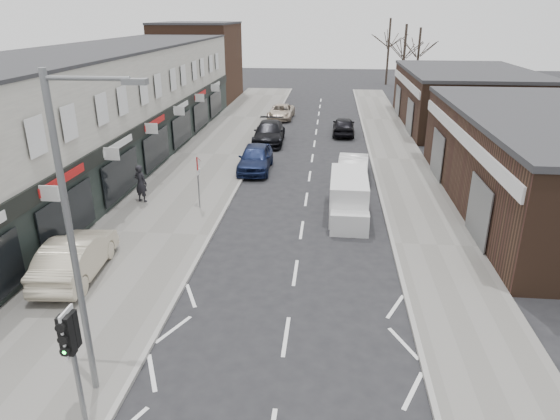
% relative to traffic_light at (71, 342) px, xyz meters
% --- Properties ---
extents(ground, '(160.00, 160.00, 0.00)m').
position_rel_traffic_light_xyz_m(ground, '(4.40, 2.02, -2.41)').
color(ground, black).
rests_on(ground, ground).
extents(pavement_left, '(5.50, 64.00, 0.12)m').
position_rel_traffic_light_xyz_m(pavement_left, '(-2.35, 24.02, -2.35)').
color(pavement_left, slate).
rests_on(pavement_left, ground).
extents(pavement_right, '(3.50, 64.00, 0.12)m').
position_rel_traffic_light_xyz_m(pavement_right, '(10.15, 24.02, -2.35)').
color(pavement_right, slate).
rests_on(pavement_right, ground).
extents(shop_terrace_left, '(8.00, 41.00, 7.10)m').
position_rel_traffic_light_xyz_m(shop_terrace_left, '(-9.10, 21.52, 1.14)').
color(shop_terrace_left, beige).
rests_on(shop_terrace_left, ground).
extents(brick_block_far, '(8.00, 10.00, 8.00)m').
position_rel_traffic_light_xyz_m(brick_block_far, '(-9.10, 47.02, 1.59)').
color(brick_block_far, '#452A1D').
rests_on(brick_block_far, ground).
extents(right_unit_far, '(10.00, 16.00, 4.50)m').
position_rel_traffic_light_xyz_m(right_unit_far, '(16.90, 36.02, -0.16)').
color(right_unit_far, '#3C271B').
rests_on(right_unit_far, ground).
extents(tree_far_a, '(3.60, 3.60, 8.00)m').
position_rel_traffic_light_xyz_m(tree_far_a, '(13.40, 50.02, -2.41)').
color(tree_far_a, '#382D26').
rests_on(tree_far_a, ground).
extents(tree_far_b, '(3.60, 3.60, 7.50)m').
position_rel_traffic_light_xyz_m(tree_far_b, '(15.90, 56.02, -2.41)').
color(tree_far_b, '#382D26').
rests_on(tree_far_b, ground).
extents(tree_far_c, '(3.60, 3.60, 8.50)m').
position_rel_traffic_light_xyz_m(tree_far_c, '(12.90, 62.02, -2.41)').
color(tree_far_c, '#382D26').
rests_on(tree_far_c, ground).
extents(traffic_light, '(0.28, 0.60, 3.10)m').
position_rel_traffic_light_xyz_m(traffic_light, '(0.00, 0.00, 0.00)').
color(traffic_light, slate).
rests_on(traffic_light, pavement_left).
extents(street_lamp, '(2.23, 0.22, 8.00)m').
position_rel_traffic_light_xyz_m(street_lamp, '(-0.13, 1.22, 2.20)').
color(street_lamp, slate).
rests_on(street_lamp, pavement_left).
extents(warning_sign, '(0.12, 0.80, 2.70)m').
position_rel_traffic_light_xyz_m(warning_sign, '(-0.76, 14.02, -0.21)').
color(warning_sign, slate).
rests_on(warning_sign, pavement_left).
extents(white_van, '(1.82, 4.98, 1.93)m').
position_rel_traffic_light_xyz_m(white_van, '(6.51, 14.02, -1.50)').
color(white_van, silver).
rests_on(white_van, ground).
extents(sedan_on_pavement, '(2.04, 4.80, 1.54)m').
position_rel_traffic_light_xyz_m(sedan_on_pavement, '(-3.55, 6.82, -1.52)').
color(sedan_on_pavement, beige).
rests_on(sedan_on_pavement, pavement_left).
extents(pedestrian, '(0.82, 0.67, 1.93)m').
position_rel_traffic_light_xyz_m(pedestrian, '(-3.94, 14.55, -1.33)').
color(pedestrian, black).
rests_on(pedestrian, pavement_left).
extents(parked_car_left_a, '(1.99, 4.78, 1.62)m').
position_rel_traffic_light_xyz_m(parked_car_left_a, '(1.00, 20.84, -1.61)').
color(parked_car_left_a, '#141E41').
rests_on(parked_car_left_a, ground).
extents(parked_car_left_b, '(2.37, 5.48, 1.57)m').
position_rel_traffic_light_xyz_m(parked_car_left_b, '(1.00, 27.90, -1.63)').
color(parked_car_left_b, black).
rests_on(parked_car_left_b, ground).
extents(parked_car_left_c, '(2.29, 4.71, 1.29)m').
position_rel_traffic_light_xyz_m(parked_car_left_c, '(1.00, 37.09, -1.77)').
color(parked_car_left_c, '#C0AF9A').
rests_on(parked_car_left_c, ground).
extents(parked_car_right_a, '(2.01, 4.85, 1.56)m').
position_rel_traffic_light_xyz_m(parked_car_right_a, '(6.97, 19.82, -1.63)').
color(parked_car_right_a, silver).
rests_on(parked_car_right_a, ground).
extents(parked_car_right_b, '(1.77, 4.28, 1.45)m').
position_rel_traffic_light_xyz_m(parked_car_right_b, '(6.60, 31.16, -1.69)').
color(parked_car_right_b, black).
rests_on(parked_car_right_b, ground).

